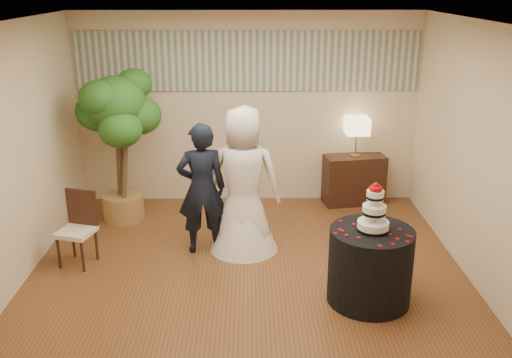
{
  "coord_description": "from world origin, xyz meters",
  "views": [
    {
      "loc": [
        0.02,
        -5.73,
        3.19
      ],
      "look_at": [
        0.1,
        0.4,
        1.05
      ],
      "focal_mm": 40.0,
      "sensor_mm": 36.0,
      "label": 1
    }
  ],
  "objects_px": {
    "wedding_cake": "(374,207)",
    "table_lamp": "(356,137)",
    "groom": "(202,189)",
    "ficus_tree": "(119,147)",
    "cake_table": "(370,266)",
    "side_chair": "(76,230)",
    "console": "(354,180)",
    "bride": "(243,180)"
  },
  "relations": [
    {
      "from": "bride",
      "to": "console",
      "type": "relative_size",
      "value": 2.05
    },
    {
      "from": "console",
      "to": "groom",
      "type": "bearing_deg",
      "value": -153.03
    },
    {
      "from": "bride",
      "to": "table_lamp",
      "type": "height_order",
      "value": "bride"
    },
    {
      "from": "bride",
      "to": "table_lamp",
      "type": "xyz_separation_m",
      "value": [
        1.64,
        1.54,
        0.12
      ]
    },
    {
      "from": "wedding_cake",
      "to": "table_lamp",
      "type": "bearing_deg",
      "value": 83.41
    },
    {
      "from": "bride",
      "to": "wedding_cake",
      "type": "bearing_deg",
      "value": 143.68
    },
    {
      "from": "bride",
      "to": "side_chair",
      "type": "xyz_separation_m",
      "value": [
        -1.96,
        -0.39,
        -0.47
      ]
    },
    {
      "from": "ficus_tree",
      "to": "side_chair",
      "type": "bearing_deg",
      "value": -101.04
    },
    {
      "from": "wedding_cake",
      "to": "groom",
      "type": "bearing_deg",
      "value": 146.55
    },
    {
      "from": "console",
      "to": "ficus_tree",
      "type": "bearing_deg",
      "value": -179.55
    },
    {
      "from": "bride",
      "to": "ficus_tree",
      "type": "height_order",
      "value": "ficus_tree"
    },
    {
      "from": "ficus_tree",
      "to": "groom",
      "type": "bearing_deg",
      "value": -39.87
    },
    {
      "from": "wedding_cake",
      "to": "table_lamp",
      "type": "xyz_separation_m",
      "value": [
        0.32,
        2.78,
        -0.03
      ]
    },
    {
      "from": "bride",
      "to": "side_chair",
      "type": "relative_size",
      "value": 2.07
    },
    {
      "from": "cake_table",
      "to": "console",
      "type": "xyz_separation_m",
      "value": [
        0.32,
        2.78,
        -0.03
      ]
    },
    {
      "from": "bride",
      "to": "cake_table",
      "type": "height_order",
      "value": "bride"
    },
    {
      "from": "groom",
      "to": "ficus_tree",
      "type": "height_order",
      "value": "ficus_tree"
    },
    {
      "from": "console",
      "to": "ficus_tree",
      "type": "xyz_separation_m",
      "value": [
        -3.33,
        -0.58,
        0.69
      ]
    },
    {
      "from": "wedding_cake",
      "to": "side_chair",
      "type": "height_order",
      "value": "wedding_cake"
    },
    {
      "from": "side_chair",
      "to": "ficus_tree",
      "type": "bearing_deg",
      "value": 94.76
    },
    {
      "from": "bride",
      "to": "console",
      "type": "distance_m",
      "value": 2.31
    },
    {
      "from": "cake_table",
      "to": "side_chair",
      "type": "bearing_deg",
      "value": 165.35
    },
    {
      "from": "cake_table",
      "to": "table_lamp",
      "type": "xyz_separation_m",
      "value": [
        0.32,
        2.78,
        0.63
      ]
    },
    {
      "from": "cake_table",
      "to": "ficus_tree",
      "type": "relative_size",
      "value": 0.41
    },
    {
      "from": "groom",
      "to": "ficus_tree",
      "type": "bearing_deg",
      "value": -48.8
    },
    {
      "from": "console",
      "to": "table_lamp",
      "type": "height_order",
      "value": "table_lamp"
    },
    {
      "from": "console",
      "to": "cake_table",
      "type": "bearing_deg",
      "value": -106.06
    },
    {
      "from": "wedding_cake",
      "to": "console",
      "type": "bearing_deg",
      "value": 83.41
    },
    {
      "from": "wedding_cake",
      "to": "ficus_tree",
      "type": "relative_size",
      "value": 0.24
    },
    {
      "from": "wedding_cake",
      "to": "side_chair",
      "type": "distance_m",
      "value": 3.44
    },
    {
      "from": "cake_table",
      "to": "wedding_cake",
      "type": "distance_m",
      "value": 0.66
    },
    {
      "from": "groom",
      "to": "bride",
      "type": "bearing_deg",
      "value": 175.94
    },
    {
      "from": "groom",
      "to": "wedding_cake",
      "type": "relative_size",
      "value": 3.19
    },
    {
      "from": "groom",
      "to": "cake_table",
      "type": "relative_size",
      "value": 1.89
    },
    {
      "from": "console",
      "to": "table_lamp",
      "type": "distance_m",
      "value": 0.66
    },
    {
      "from": "groom",
      "to": "wedding_cake",
      "type": "distance_m",
      "value": 2.19
    },
    {
      "from": "wedding_cake",
      "to": "table_lamp",
      "type": "height_order",
      "value": "table_lamp"
    },
    {
      "from": "cake_table",
      "to": "ficus_tree",
      "type": "distance_m",
      "value": 3.79
    },
    {
      "from": "wedding_cake",
      "to": "side_chair",
      "type": "xyz_separation_m",
      "value": [
        -3.27,
        0.86,
        -0.62
      ]
    },
    {
      "from": "table_lamp",
      "to": "cake_table",
      "type": "bearing_deg",
      "value": -96.59
    },
    {
      "from": "cake_table",
      "to": "ficus_tree",
      "type": "xyz_separation_m",
      "value": [
        -3.01,
        2.2,
        0.66
      ]
    },
    {
      "from": "cake_table",
      "to": "wedding_cake",
      "type": "relative_size",
      "value": 1.68
    }
  ]
}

